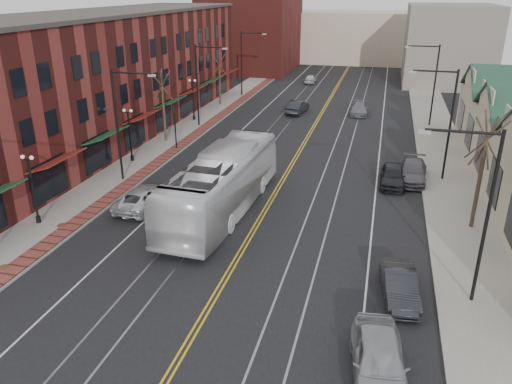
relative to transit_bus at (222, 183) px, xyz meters
The scene contains 31 objects.
ground 13.04m from the transit_bus, 78.41° to the right, with size 160.00×160.00×0.00m, color black.
sidewalk_left 12.10m from the transit_bus, 141.94° to the left, with size 4.00×120.00×0.15m, color gray.
sidewalk_right 16.45m from the transit_bus, 26.79° to the left, with size 4.00×120.00×0.15m, color gray.
building_left 22.10m from the transit_bus, 138.80° to the left, with size 10.00×50.00×11.00m, color maroon.
backdrop_left 59.13m from the transit_bus, 103.16° to the left, with size 14.00×18.00×14.00m, color maroon.
backdrop_mid 72.46m from the transit_bus, 87.95° to the left, with size 22.00×14.00×9.00m, color #B4A78A.
backdrop_right 55.36m from the transit_bus, 71.43° to the left, with size 12.00×16.00×11.00m, color slate.
streetlight_l_1 9.61m from the transit_bus, 158.29° to the left, with size 3.33×0.25×8.00m.
streetlight_l_2 21.36m from the transit_bus, 113.59° to the left, with size 3.33×0.25×8.00m.
streetlight_l_3 36.49m from the transit_bus, 103.45° to the left, with size 3.33×0.25×8.00m.
streetlight_r_0 15.47m from the transit_bus, 25.94° to the right, with size 3.33×0.25×8.00m.
streetlight_r_1 16.83m from the transit_bus, 34.49° to the left, with size 3.33×0.25×8.00m.
streetlight_r_2 28.96m from the transit_bus, 61.74° to the left, with size 3.33×0.25×8.00m.
lamppost_l_1 11.21m from the transit_bus, 155.59° to the right, with size 0.84×0.28×4.27m.
lamppost_l_2 12.59m from the transit_bus, 144.19° to the left, with size 0.84×0.28×4.27m.
lamppost_l_3 23.68m from the transit_bus, 115.54° to the left, with size 0.84×0.28×4.27m.
tree_left_near 16.71m from the transit_bus, 126.55° to the left, with size 1.78×1.37×6.48m.
tree_left_far 31.02m from the transit_bus, 108.65° to the left, with size 1.66×1.28×6.02m.
tree_right_mid 15.26m from the transit_bus, ahead, with size 1.90×1.46×6.93m.
manhole_mid 13.04m from the transit_bus, 131.79° to the right, with size 0.60×0.60×0.02m, color #592D19.
manhole_far 9.94m from the transit_bus, 151.72° to the right, with size 0.60×0.60×0.02m, color #592D19.
traffic_signal 13.91m from the transit_bus, 125.17° to the left, with size 0.18×0.15×3.80m.
transit_bus is the anchor object (origin of this frame).
parked_suv 5.37m from the transit_bus, behind, with size 2.33×5.05×1.40m, color silver.
parked_car_a 16.23m from the transit_bus, 51.44° to the right, with size 1.97×4.91×1.67m, color #A2A4A9.
parked_car_b 13.06m from the transit_bus, 33.37° to the right, with size 1.45×4.17×1.37m, color #232429.
parked_car_c 14.80m from the transit_bus, 36.30° to the left, with size 2.00×4.93×1.43m, color slate.
parked_car_d 12.92m from the transit_bus, 35.43° to the left, with size 1.74×4.31×1.47m, color black.
distant_car_left 27.59m from the transit_bus, 90.21° to the left, with size 1.56×4.47×1.47m, color black.
distant_car_right 29.54m from the transit_bus, 76.86° to the left, with size 1.80×4.44×1.29m, color slate.
distant_car_far 46.86m from the transit_bus, 91.87° to the left, with size 1.54×3.83×1.30m, color silver.
Camera 1 is at (6.77, -15.03, 13.40)m, focal length 35.00 mm.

